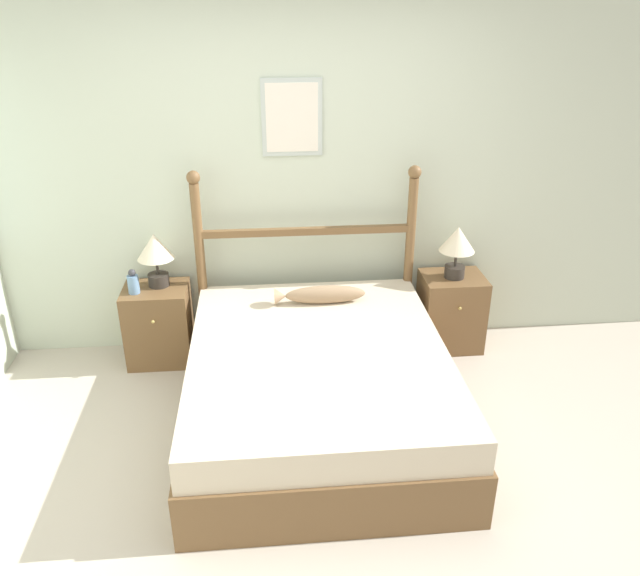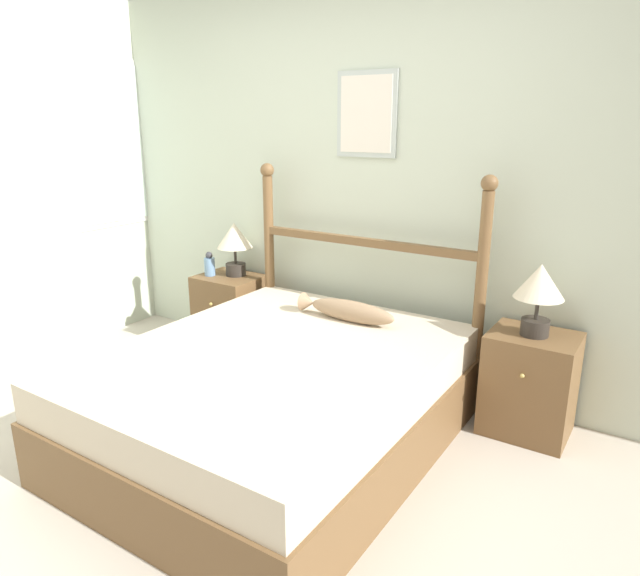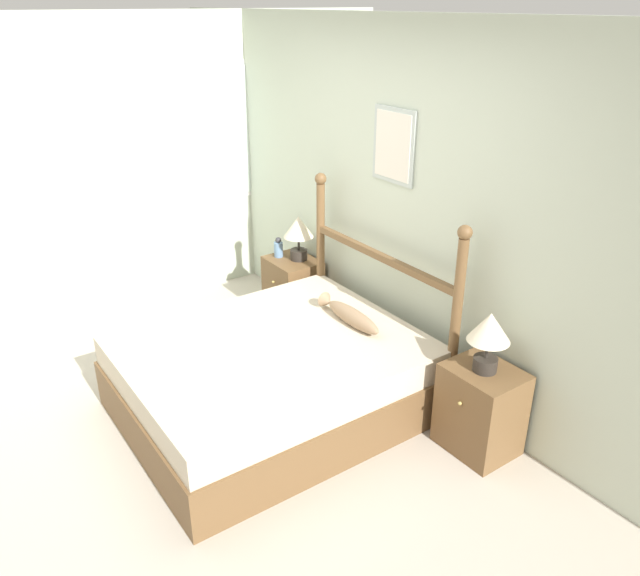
{
  "view_description": "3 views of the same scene",
  "coord_description": "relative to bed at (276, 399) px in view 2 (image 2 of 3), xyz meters",
  "views": [
    {
      "loc": [
        -0.21,
        -2.59,
        2.45
      ],
      "look_at": [
        0.13,
        0.95,
        0.78
      ],
      "focal_mm": 35.0,
      "sensor_mm": 36.0,
      "label": 1
    },
    {
      "loc": [
        1.76,
        -1.53,
        1.68
      ],
      "look_at": [
        0.09,
        1.03,
        0.77
      ],
      "focal_mm": 32.0,
      "sensor_mm": 36.0,
      "label": 2
    },
    {
      "loc": [
        3.23,
        -1.19,
        2.61
      ],
      "look_at": [
        0.12,
        0.99,
        0.86
      ],
      "focal_mm": 35.0,
      "sensor_mm": 36.0,
      "label": 3
    }
  ],
  "objects": [
    {
      "name": "headboard",
      "position": [
        0.0,
        0.93,
        0.52
      ],
      "size": [
        1.6,
        0.09,
        1.4
      ],
      "color": "brown",
      "rests_on": "ground_plane"
    },
    {
      "name": "bottle",
      "position": [
        -1.21,
        0.81,
        0.39
      ],
      "size": [
        0.08,
        0.08,
        0.18
      ],
      "color": "#668CB2",
      "rests_on": "nightstand_left"
    },
    {
      "name": "fish_pillow",
      "position": [
        0.07,
        0.61,
        0.33
      ],
      "size": [
        0.62,
        0.11,
        0.13
      ],
      "color": "#997A5B",
      "rests_on": "bed"
    },
    {
      "name": "table_lamp_left",
      "position": [
        -1.06,
        0.92,
        0.57
      ],
      "size": [
        0.26,
        0.26,
        0.39
      ],
      "color": "#2D2823",
      "rests_on": "nightstand_left"
    },
    {
      "name": "wall_back",
      "position": [
        -0.09,
        1.12,
        1.01
      ],
      "size": [
        6.4,
        0.08,
        2.55
      ],
      "color": "beige",
      "rests_on": "ground_plane"
    },
    {
      "name": "nightstand_left",
      "position": [
        -1.08,
        0.87,
        0.02
      ],
      "size": [
        0.46,
        0.4,
        0.57
      ],
      "color": "brown",
      "rests_on": "ground_plane"
    },
    {
      "name": "bed",
      "position": [
        0.0,
        0.0,
        0.0
      ],
      "size": [
        1.58,
        1.93,
        0.53
      ],
      "color": "brown",
      "rests_on": "ground_plane"
    },
    {
      "name": "nightstand_right",
      "position": [
        1.08,
        0.87,
        0.02
      ],
      "size": [
        0.46,
        0.4,
        0.57
      ],
      "color": "brown",
      "rests_on": "ground_plane"
    },
    {
      "name": "ground_plane",
      "position": [
        -0.09,
        -0.61,
        -0.26
      ],
      "size": [
        16.0,
        16.0,
        0.0
      ],
      "primitive_type": "plane",
      "color": "#B7AD9E"
    },
    {
      "name": "table_lamp_right",
      "position": [
        1.08,
        0.86,
        0.57
      ],
      "size": [
        0.26,
        0.26,
        0.39
      ],
      "color": "#2D2823",
      "rests_on": "nightstand_right"
    }
  ]
}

